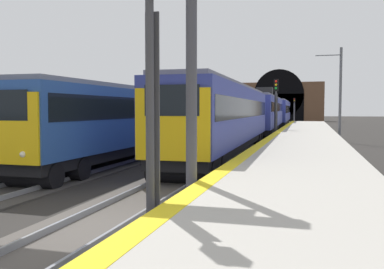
{
  "coord_description": "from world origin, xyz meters",
  "views": [
    {
      "loc": [
        -8.6,
        -4.73,
        2.76
      ],
      "look_at": [
        12.43,
        1.15,
        1.44
      ],
      "focal_mm": 39.75,
      "sensor_mm": 36.0,
      "label": 1
    }
  ],
  "objects_px": {
    "railway_signal_near": "(150,83)",
    "overhead_signal_gantry": "(43,17)",
    "railway_signal_far": "(294,109)",
    "train_adjacent_platform": "(210,114)",
    "train_main_approaching": "(265,113)",
    "railway_signal_mid": "(276,103)",
    "catenary_mast_far": "(340,94)"
  },
  "relations": [
    {
      "from": "railway_signal_far",
      "to": "catenary_mast_far",
      "type": "bearing_deg",
      "value": 6.69
    },
    {
      "from": "train_adjacent_platform",
      "to": "railway_signal_far",
      "type": "bearing_deg",
      "value": 171.77
    },
    {
      "from": "train_main_approaching",
      "to": "overhead_signal_gantry",
      "type": "distance_m",
      "value": 35.55
    },
    {
      "from": "overhead_signal_gantry",
      "to": "railway_signal_mid",
      "type": "bearing_deg",
      "value": -8.51
    },
    {
      "from": "railway_signal_near",
      "to": "railway_signal_far",
      "type": "xyz_separation_m",
      "value": [
        73.84,
        0.0,
        -0.43
      ]
    },
    {
      "from": "railway_signal_mid",
      "to": "catenary_mast_far",
      "type": "bearing_deg",
      "value": 78.09
    },
    {
      "from": "train_adjacent_platform",
      "to": "railway_signal_near",
      "type": "xyz_separation_m",
      "value": [
        -32.76,
        -6.51,
        1.02
      ]
    },
    {
      "from": "railway_signal_near",
      "to": "overhead_signal_gantry",
      "type": "bearing_deg",
      "value": -122.46
    },
    {
      "from": "railway_signal_near",
      "to": "overhead_signal_gantry",
      "type": "relative_size",
      "value": 0.64
    },
    {
      "from": "railway_signal_mid",
      "to": "catenary_mast_far",
      "type": "distance_m",
      "value": 5.4
    },
    {
      "from": "train_main_approaching",
      "to": "train_adjacent_platform",
      "type": "distance_m",
      "value": 7.05
    },
    {
      "from": "railway_signal_near",
      "to": "train_adjacent_platform",
      "type": "bearing_deg",
      "value": -168.76
    },
    {
      "from": "railway_signal_mid",
      "to": "catenary_mast_far",
      "type": "height_order",
      "value": "catenary_mast_far"
    },
    {
      "from": "railway_signal_far",
      "to": "overhead_signal_gantry",
      "type": "relative_size",
      "value": 0.55
    },
    {
      "from": "railway_signal_mid",
      "to": "railway_signal_far",
      "type": "bearing_deg",
      "value": -180.0
    },
    {
      "from": "train_adjacent_platform",
      "to": "railway_signal_near",
      "type": "relative_size",
      "value": 10.32
    },
    {
      "from": "railway_signal_far",
      "to": "catenary_mast_far",
      "type": "distance_m",
      "value": 44.95
    },
    {
      "from": "railway_signal_mid",
      "to": "overhead_signal_gantry",
      "type": "height_order",
      "value": "overhead_signal_gantry"
    },
    {
      "from": "train_main_approaching",
      "to": "railway_signal_far",
      "type": "relative_size",
      "value": 13.3
    },
    {
      "from": "railway_signal_far",
      "to": "overhead_signal_gantry",
      "type": "distance_m",
      "value": 71.36
    },
    {
      "from": "train_adjacent_platform",
      "to": "catenary_mast_far",
      "type": "height_order",
      "value": "catenary_mast_far"
    },
    {
      "from": "railway_signal_mid",
      "to": "train_adjacent_platform",
      "type": "bearing_deg",
      "value": -110.59
    },
    {
      "from": "train_main_approaching",
      "to": "railway_signal_far",
      "type": "xyz_separation_m",
      "value": [
        35.85,
        -1.77,
        0.46
      ]
    },
    {
      "from": "train_main_approaching",
      "to": "railway_signal_near",
      "type": "bearing_deg",
      "value": 1.66
    },
    {
      "from": "railway_signal_mid",
      "to": "overhead_signal_gantry",
      "type": "xyz_separation_m",
      "value": [
        -27.68,
        4.14,
        2.03
      ]
    },
    {
      "from": "train_adjacent_platform",
      "to": "catenary_mast_far",
      "type": "distance_m",
      "value": 12.39
    },
    {
      "from": "train_main_approaching",
      "to": "railway_signal_near",
      "type": "relative_size",
      "value": 11.37
    },
    {
      "from": "railway_signal_far",
      "to": "overhead_signal_gantry",
      "type": "xyz_separation_m",
      "value": [
        -71.2,
        4.14,
        2.44
      ]
    },
    {
      "from": "railway_signal_near",
      "to": "overhead_signal_gantry",
      "type": "xyz_separation_m",
      "value": [
        2.64,
        4.14,
        2.01
      ]
    },
    {
      "from": "railway_signal_far",
      "to": "train_adjacent_platform",
      "type": "bearing_deg",
      "value": -9.01
    },
    {
      "from": "train_main_approaching",
      "to": "railway_signal_mid",
      "type": "relative_size",
      "value": 11.88
    },
    {
      "from": "railway_signal_mid",
      "to": "catenary_mast_far",
      "type": "xyz_separation_m",
      "value": [
        -1.1,
        -5.24,
        0.75
      ]
    }
  ]
}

